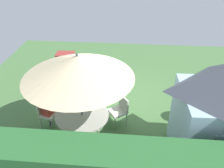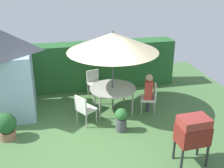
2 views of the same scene
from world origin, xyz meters
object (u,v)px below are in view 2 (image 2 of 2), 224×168
(patio_umbrella, at_px, (113,42))
(person_in_red, at_px, (149,89))
(chair_far_side, at_px, (94,81))
(chair_toward_hedge, at_px, (84,108))
(potted_plant_by_grill, at_px, (121,119))
(patio_table, at_px, (113,89))
(bbq_grill, at_px, (193,131))
(potted_plant_by_shed, at_px, (6,126))
(garden_shed, at_px, (0,72))
(chair_near_shed, at_px, (151,97))

(patio_umbrella, bearing_deg, person_in_red, -17.80)
(chair_far_side, height_order, chair_toward_hedge, same)
(chair_far_side, relative_size, potted_plant_by_grill, 1.30)
(patio_table, height_order, bbq_grill, bbq_grill)
(chair_far_side, height_order, person_in_red, person_in_red)
(patio_table, relative_size, potted_plant_by_shed, 1.94)
(chair_toward_hedge, distance_m, person_in_red, 2.10)
(chair_toward_hedge, xyz_separation_m, person_in_red, (2.05, 0.33, 0.26))
(garden_shed, relative_size, chair_far_side, 3.04)
(chair_toward_hedge, bearing_deg, garden_shed, 153.80)
(chair_toward_hedge, bearing_deg, patio_table, 34.20)
(chair_far_side, distance_m, chair_toward_hedge, 2.03)
(bbq_grill, distance_m, potted_plant_by_shed, 4.75)
(garden_shed, bearing_deg, patio_umbrella, -8.05)
(patio_table, height_order, person_in_red, person_in_red)
(garden_shed, bearing_deg, patio_table, -8.05)
(patio_table, xyz_separation_m, patio_umbrella, (0.00, 0.00, 1.51))
(potted_plant_by_grill, xyz_separation_m, person_in_red, (1.10, 0.92, 0.42))
(bbq_grill, relative_size, potted_plant_by_grill, 1.74)
(patio_table, bearing_deg, bbq_grill, -67.78)
(bbq_grill, distance_m, chair_toward_hedge, 3.16)
(patio_umbrella, bearing_deg, bbq_grill, -67.78)
(person_in_red, bearing_deg, chair_far_side, 132.03)
(chair_near_shed, relative_size, chair_far_side, 1.00)
(chair_near_shed, relative_size, person_in_red, 0.71)
(bbq_grill, distance_m, chair_near_shed, 2.59)
(garden_shed, relative_size, patio_umbrella, 1.00)
(chair_far_side, relative_size, chair_toward_hedge, 1.00)
(patio_table, height_order, chair_far_side, chair_far_side)
(potted_plant_by_shed, distance_m, potted_plant_by_grill, 3.08)
(patio_table, relative_size, chair_near_shed, 1.61)
(chair_toward_hedge, height_order, person_in_red, person_in_red)
(chair_far_side, distance_m, potted_plant_by_grill, 2.56)
(patio_umbrella, xyz_separation_m, potted_plant_by_shed, (-3.11, -0.97, -1.84))
(bbq_grill, xyz_separation_m, chair_near_shed, (-0.05, 2.56, -0.33))
(garden_shed, xyz_separation_m, patio_table, (3.31, -0.47, -0.67))
(patio_umbrella, bearing_deg, chair_far_side, 107.02)
(chair_near_shed, relative_size, chair_toward_hedge, 1.00)
(person_in_red, bearing_deg, bbq_grill, -87.03)
(chair_near_shed, bearing_deg, patio_table, 162.20)
(chair_toward_hedge, xyz_separation_m, potted_plant_by_grill, (0.95, -0.59, -0.16))
(garden_shed, xyz_separation_m, potted_plant_by_shed, (0.20, -1.44, -1.01))
(chair_far_side, bearing_deg, patio_table, -72.98)
(chair_near_shed, bearing_deg, garden_shed, 169.38)
(chair_toward_hedge, distance_m, potted_plant_by_grill, 1.13)
(chair_near_shed, distance_m, person_in_red, 0.28)
(chair_near_shed, distance_m, chair_toward_hedge, 2.16)
(garden_shed, bearing_deg, person_in_red, -10.49)
(patio_table, height_order, potted_plant_by_shed, patio_table)
(bbq_grill, relative_size, potted_plant_by_shed, 1.61)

